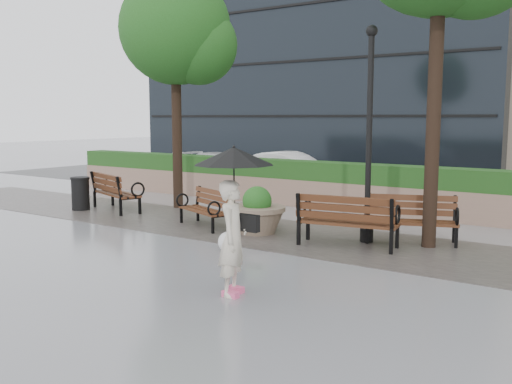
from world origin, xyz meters
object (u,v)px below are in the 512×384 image
Objects in this scene: pedestrian at (233,206)px; car_right at (290,170)px; trash_bin at (80,194)px; lamppost at (369,148)px; planter_left at (257,215)px; bench_2 at (347,232)px; bench_3 at (411,229)px; bench_1 at (205,216)px; bench_0 at (116,200)px; car_left at (224,169)px.

car_right is at bearing 9.09° from pedestrian.
trash_bin is 8.65m from lamppost.
pedestrian is at bearing -24.37° from trash_bin.
planter_left is 8.41m from car_right.
bench_3 is (0.95, 1.07, -0.02)m from bench_2.
pedestrian is at bearing -92.11° from lamppost.
bench_1 is 0.40× the size of lamppost.
bench_2 is 1.81m from lamppost.
car_right reaches higher than planter_left.
planter_left is (-2.30, 0.08, 0.10)m from bench_2.
bench_3 is at bearing 34.35° from bench_1.
pedestrian is at bearing -24.24° from bench_1.
trash_bin is at bearing 46.37° from bench_0.
bench_0 is 0.48× the size of car_left.
trash_bin is 7.12m from car_left.
bench_2 reaches higher than trash_bin.
bench_1 is 8.60m from car_left.
lamppost reaches higher than planter_left.
planter_left is at bearing -165.06° from bench_0.
pedestrian is (2.27, -3.92, 0.92)m from planter_left.
trash_bin is at bearing 47.18° from pedestrian.
lamppost is (2.44, 0.58, 1.57)m from planter_left.
bench_3 is 11.32m from car_left.
bench_0 is at bearing -164.76° from car_left.
bench_0 is at bearing -12.70° from bench_2.
bench_1 is 5.45m from pedestrian.
bench_0 is 0.47× the size of lamppost.
lamppost is 10.96m from car_left.
pedestrian is (8.32, -3.77, 0.89)m from trash_bin.
lamppost is at bearing 13.30° from planter_left.
bench_1 reaches higher than trash_bin.
bench_2 is 2.31m from planter_left.
bench_1 is 4.84m from bench_3.
bench_1 is 0.90× the size of bench_3.
bench_3 is at bearing -117.30° from car_left.
car_left is at bearing 144.03° from lamppost.
bench_2 is 3.96m from pedestrian.
car_left is at bearing 132.40° from planter_left.
planter_left is at bearing 175.82° from bench_3.
bench_0 is 3.67m from bench_1.
bench_3 is at bearing -141.06° from bench_2.
trash_bin is at bearing -157.98° from bench_1.
lamppost is at bearing -121.41° from car_left.
planter_left is (1.46, 0.10, 0.16)m from bench_1.
pedestrian is at bearing -151.90° from car_right.
trash_bin is 0.21× the size of car_left.
bench_2 is at bearing -152.70° from bench_3.
bench_1 is at bearing -168.09° from bench_0.
car_left reaches higher than bench_1.
bench_2 is at bearing -124.58° from car_left.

